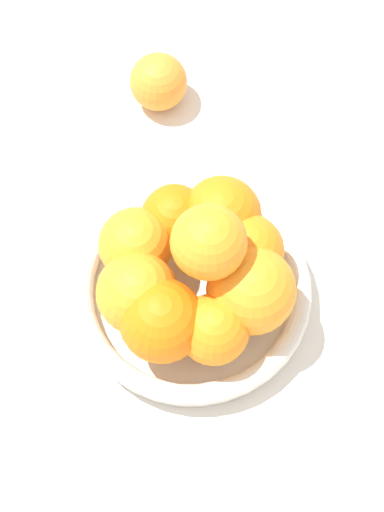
% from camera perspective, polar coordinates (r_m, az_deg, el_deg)
% --- Properties ---
extents(ground_plane, '(4.00, 4.00, 0.00)m').
position_cam_1_polar(ground_plane, '(0.87, -0.00, -2.87)').
color(ground_plane, silver).
extents(fruit_bowl, '(0.24, 0.24, 0.04)m').
position_cam_1_polar(fruit_bowl, '(0.85, -0.00, -2.39)').
color(fruit_bowl, silver).
rests_on(fruit_bowl, ground_plane).
extents(orange_pile, '(0.19, 0.19, 0.13)m').
position_cam_1_polar(orange_pile, '(0.79, 0.25, -0.84)').
color(orange_pile, orange).
rests_on(orange_pile, fruit_bowl).
extents(stray_orange, '(0.06, 0.06, 0.06)m').
position_cam_1_polar(stray_orange, '(0.96, -2.25, 11.53)').
color(stray_orange, orange).
rests_on(stray_orange, ground_plane).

